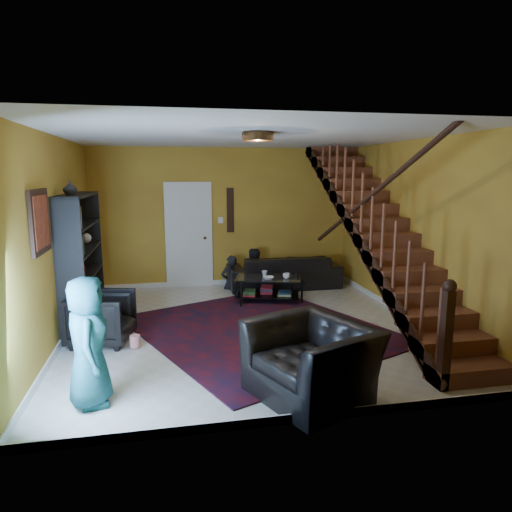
{
  "coord_description": "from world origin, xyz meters",
  "views": [
    {
      "loc": [
        -1.16,
        -6.49,
        2.3
      ],
      "look_at": [
        0.22,
        0.4,
        1.02
      ],
      "focal_mm": 32.0,
      "sensor_mm": 36.0,
      "label": 1
    }
  ],
  "objects": [
    {
      "name": "sofa",
      "position": [
        1.18,
        2.3,
        0.33
      ],
      "size": [
        2.26,
        0.89,
        0.66
      ],
      "primitive_type": "imported",
      "rotation": [
        0.0,
        0.0,
        3.13
      ],
      "color": "black",
      "rests_on": "floor"
    },
    {
      "name": "door",
      "position": [
        -0.7,
        2.73,
        1.02
      ],
      "size": [
        0.82,
        0.05,
        2.05
      ],
      "primitive_type": "cube",
      "color": "silver",
      "rests_on": "floor"
    },
    {
      "name": "vase",
      "position": [
        -2.41,
        0.1,
        2.1
      ],
      "size": [
        0.18,
        0.18,
        0.19
      ],
      "primitive_type": "imported",
      "color": "#999999",
      "rests_on": "bookshelf"
    },
    {
      "name": "wall_hanging",
      "position": [
        0.15,
        2.73,
        1.55
      ],
      "size": [
        0.14,
        0.03,
        0.9
      ],
      "primitive_type": "cube",
      "color": "black",
      "rests_on": "room"
    },
    {
      "name": "person_adult_a",
      "position": [
        0.1,
        2.35,
        0.12
      ],
      "size": [
        0.43,
        0.29,
        1.14
      ],
      "primitive_type": "imported",
      "rotation": [
        0.0,
        0.0,
        3.18
      ],
      "color": "black",
      "rests_on": "sofa"
    },
    {
      "name": "bowl",
      "position": [
        0.59,
        1.18,
        0.47
      ],
      "size": [
        0.24,
        0.24,
        0.05
      ],
      "primitive_type": "imported",
      "rotation": [
        0.0,
        0.0,
        -0.23
      ],
      "color": "#999999",
      "rests_on": "coffee_table"
    },
    {
      "name": "cup_b",
      "position": [
        0.59,
        1.46,
        0.49
      ],
      "size": [
        0.12,
        0.12,
        0.1
      ],
      "primitive_type": "imported",
      "rotation": [
        0.0,
        0.0,
        -0.15
      ],
      "color": "#999999",
      "rests_on": "coffee_table"
    },
    {
      "name": "person_adult_b",
      "position": [
        0.55,
        2.35,
        0.18
      ],
      "size": [
        0.63,
        0.5,
        1.26
      ],
      "primitive_type": "imported",
      "rotation": [
        0.0,
        0.0,
        3.19
      ],
      "color": "black",
      "rests_on": "sofa"
    },
    {
      "name": "popcorn_bucket",
      "position": [
        -1.61,
        -0.53,
        0.1
      ],
      "size": [
        0.17,
        0.17,
        0.16
      ],
      "primitive_type": "cylinder",
      "rotation": [
        0.0,
        0.0,
        0.26
      ],
      "color": "red",
      "rests_on": "rug"
    },
    {
      "name": "framed_picture",
      "position": [
        -2.57,
        -0.9,
        1.75
      ],
      "size": [
        0.04,
        0.74,
        0.74
      ],
      "primitive_type": "cube",
      "color": "#96351B",
      "rests_on": "room"
    },
    {
      "name": "room",
      "position": [
        -1.33,
        1.33,
        0.05
      ],
      "size": [
        5.5,
        5.5,
        5.5
      ],
      "color": "gold",
      "rests_on": "ground"
    },
    {
      "name": "person_child",
      "position": [
        -1.95,
        -1.98,
        0.66
      ],
      "size": [
        0.5,
        0.69,
        1.32
      ],
      "primitive_type": "imported",
      "rotation": [
        0.0,
        0.0,
        1.7
      ],
      "color": "#185A5B",
      "rests_on": "armchair_left"
    },
    {
      "name": "armchair_left",
      "position": [
        -2.05,
        -0.24,
        0.35
      ],
      "size": [
        0.92,
        0.9,
        0.71
      ],
      "primitive_type": "imported",
      "rotation": [
        0.0,
        0.0,
        1.36
      ],
      "color": "black",
      "rests_on": "floor"
    },
    {
      "name": "ceiling_fixture",
      "position": [
        0.0,
        -0.8,
        2.74
      ],
      "size": [
        0.4,
        0.4,
        0.1
      ],
      "primitive_type": "cylinder",
      "color": "#3F2814",
      "rests_on": "room"
    },
    {
      "name": "cup_a",
      "position": [
        0.92,
        1.17,
        0.49
      ],
      "size": [
        0.16,
        0.16,
        0.1
      ],
      "primitive_type": "imported",
      "rotation": [
        0.0,
        0.0,
        0.33
      ],
      "color": "#999999",
      "rests_on": "coffee_table"
    },
    {
      "name": "coffee_table",
      "position": [
        0.63,
        1.34,
        0.25
      ],
      "size": [
        1.3,
        0.98,
        0.44
      ],
      "rotation": [
        0.0,
        0.0,
        -0.3
      ],
      "color": "black",
      "rests_on": "floor"
    },
    {
      "name": "staircase",
      "position": [
        2.12,
        -0.0,
        1.4
      ],
      "size": [
        0.95,
        5.02,
        3.18
      ],
      "color": "brown",
      "rests_on": "floor"
    },
    {
      "name": "rug",
      "position": [
        0.16,
        -0.16,
        0.01
      ],
      "size": [
        4.27,
        4.51,
        0.02
      ],
      "primitive_type": "cube",
      "rotation": [
        0.0,
        0.0,
        0.4
      ],
      "color": "#400B13",
      "rests_on": "floor"
    },
    {
      "name": "bookshelf",
      "position": [
        -2.4,
        0.6,
        0.96
      ],
      "size": [
        0.35,
        1.8,
        2.0
      ],
      "color": "black",
      "rests_on": "floor"
    },
    {
      "name": "armchair_right",
      "position": [
        0.27,
        -2.25,
        0.39
      ],
      "size": [
        1.43,
        1.51,
        0.77
      ],
      "primitive_type": "imported",
      "rotation": [
        0.0,
        0.0,
        -1.15
      ],
      "color": "black",
      "rests_on": "floor"
    },
    {
      "name": "floor",
      "position": [
        0.0,
        0.0,
        0.0
      ],
      "size": [
        5.5,
        5.5,
        0.0
      ],
      "primitive_type": "plane",
      "color": "beige",
      "rests_on": "ground"
    }
  ]
}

